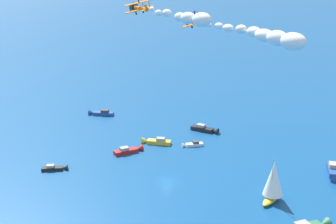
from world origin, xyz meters
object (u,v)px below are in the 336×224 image
(biplane_wingman, at_px, (196,22))
(motorboat_outer_ring_c, at_px, (206,129))
(motorboat_ahead, at_px, (191,145))
(motorboat_outer_ring_a, at_px, (100,113))
(motorboat_offshore, at_px, (130,150))
(motorboat_near_centre, at_px, (155,141))
(sailboat_inshore, at_px, (273,181))
(wingwalker_wingman, at_px, (195,13))
(motorboat_trailing, at_px, (334,172))
(biplane_lead, at_px, (140,8))
(motorboat_far_port, at_px, (56,168))

(biplane_wingman, bearing_deg, motorboat_outer_ring_c, 103.61)
(motorboat_ahead, bearing_deg, motorboat_outer_ring_a, 160.29)
(motorboat_offshore, height_order, biplane_wingman, biplane_wingman)
(motorboat_near_centre, xyz_separation_m, sailboat_inshore, (41.65, -21.91, 4.46))
(motorboat_offshore, bearing_deg, wingwalker_wingman, -21.60)
(motorboat_outer_ring_a, bearing_deg, motorboat_outer_ring_c, -1.33)
(motorboat_trailing, distance_m, motorboat_outer_ring_c, 46.60)
(motorboat_trailing, relative_size, biplane_lead, 1.62)
(sailboat_inshore, xyz_separation_m, biplane_lead, (-31.75, -6.48, 40.02))
(motorboat_trailing, xyz_separation_m, motorboat_ahead, (-42.78, 3.72, -0.32))
(motorboat_outer_ring_a, height_order, wingwalker_wingman, wingwalker_wingman)
(motorboat_near_centre, bearing_deg, biplane_lead, -70.77)
(motorboat_ahead, bearing_deg, sailboat_inshore, -39.10)
(motorboat_trailing, bearing_deg, motorboat_outer_ring_c, 157.18)
(motorboat_near_centre, relative_size, biplane_wingman, 1.40)
(motorboat_trailing, distance_m, motorboat_ahead, 42.94)
(motorboat_far_port, distance_m, biplane_wingman, 56.01)
(biplane_wingman, bearing_deg, motorboat_trailing, 27.17)
(motorboat_near_centre, xyz_separation_m, motorboat_trailing, (54.20, -1.06, 0.11))
(motorboat_near_centre, bearing_deg, motorboat_offshore, -112.41)
(motorboat_ahead, distance_m, wingwalker_wingman, 48.91)
(sailboat_inshore, bearing_deg, motorboat_ahead, 140.90)
(sailboat_inshore, xyz_separation_m, motorboat_offshore, (-45.62, 12.30, -4.48))
(motorboat_outer_ring_a, bearing_deg, sailboat_inshore, -28.65)
(wingwalker_wingman, bearing_deg, motorboat_offshore, 158.40)
(motorboat_ahead, xyz_separation_m, motorboat_outer_ring_c, (-0.17, 14.35, 0.24))
(motorboat_far_port, xyz_separation_m, wingwalker_wingman, (36.63, 9.88, 43.05))
(motorboat_far_port, relative_size, motorboat_outer_ring_a, 0.73)
(motorboat_trailing, bearing_deg, biplane_wingman, -152.83)
(biplane_wingman, bearing_deg, motorboat_outer_ring_a, 144.43)
(motorboat_far_port, distance_m, motorboat_ahead, 42.41)
(motorboat_offshore, height_order, motorboat_outer_ring_c, motorboat_outer_ring_c)
(motorboat_far_port, distance_m, sailboat_inshore, 59.22)
(motorboat_near_centre, height_order, biplane_wingman, biplane_wingman)
(motorboat_offshore, bearing_deg, motorboat_outer_ring_c, 60.26)
(motorboat_trailing, bearing_deg, sailboat_inshore, -121.04)
(motorboat_trailing, height_order, motorboat_outer_ring_a, motorboat_trailing)
(motorboat_far_port, xyz_separation_m, motorboat_ahead, (28.39, 31.50, -0.03))
(motorboat_near_centre, bearing_deg, motorboat_far_port, -120.48)
(motorboat_outer_ring_a, relative_size, biplane_wingman, 1.42)
(sailboat_inshore, bearing_deg, motorboat_far_port, -173.26)
(motorboat_offshore, relative_size, motorboat_ahead, 1.33)
(biplane_lead, bearing_deg, motorboat_outer_ring_a, 131.67)
(motorboat_near_centre, relative_size, motorboat_far_port, 1.36)
(motorboat_near_centre, xyz_separation_m, motorboat_outer_ring_c, (11.25, 17.01, 0.03))
(motorboat_outer_ring_a, bearing_deg, biplane_lead, -48.33)
(motorboat_outer_ring_a, distance_m, wingwalker_wingman, 76.23)
(motorboat_offshore, relative_size, wingwalker_wingman, 5.61)
(motorboat_outer_ring_a, xyz_separation_m, biplane_lead, (41.30, -46.40, 44.47))
(wingwalker_wingman, bearing_deg, motorboat_trailing, 27.40)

